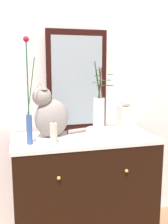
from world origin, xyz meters
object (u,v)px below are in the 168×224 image
object	(u,v)px
jar_lidded_porcelain	(126,119)
candle_pillar	(54,134)
sideboard	(84,190)
cat_sitting	(50,114)
vase_glass_clear	(99,110)
bowl_porcelain	(99,131)
mirror_leaning	(77,81)
vase_slim_green	(29,113)

from	to	relation	value
jar_lidded_porcelain	candle_pillar	xyz separation A→B (m)	(-0.52, -0.04, -0.07)
candle_pillar	sideboard	bearing A→B (deg)	27.38
cat_sitting	vase_glass_clear	bearing A→B (deg)	-4.79
sideboard	bowl_porcelain	bearing A→B (deg)	14.34
vase_glass_clear	mirror_leaning	bearing A→B (deg)	121.68
jar_lidded_porcelain	bowl_porcelain	bearing A→B (deg)	145.36
vase_slim_green	candle_pillar	xyz separation A→B (m)	(0.15, -0.03, -0.14)
mirror_leaning	cat_sitting	size ratio (longest dim) A/B	1.87
jar_lidded_porcelain	vase_slim_green	bearing A→B (deg)	-179.43
mirror_leaning	cat_sitting	bearing A→B (deg)	-145.27
vase_slim_green	bowl_porcelain	size ratio (longest dim) A/B	3.58
sideboard	vase_slim_green	world-z (taller)	vase_slim_green
sideboard	vase_glass_clear	world-z (taller)	vase_glass_clear
sideboard	cat_sitting	size ratio (longest dim) A/B	2.47
cat_sitting	bowl_porcelain	distance (m)	0.38
bowl_porcelain	vase_glass_clear	size ratio (longest dim) A/B	0.39
bowl_porcelain	candle_pillar	bearing A→B (deg)	-156.75
cat_sitting	vase_slim_green	xyz separation A→B (m)	(-0.15, -0.15, 0.04)
mirror_leaning	vase_slim_green	distance (m)	0.53
mirror_leaning	jar_lidded_porcelain	size ratio (longest dim) A/B	2.58
vase_glass_clear	sideboard	bearing A→B (deg)	-166.33
vase_slim_green	candle_pillar	distance (m)	0.21
vase_slim_green	vase_glass_clear	distance (m)	0.52
sideboard	bowl_porcelain	world-z (taller)	bowl_porcelain
mirror_leaning	cat_sitting	distance (m)	0.36
mirror_leaning	cat_sitting	world-z (taller)	mirror_leaning
vase_slim_green	cat_sitting	bearing A→B (deg)	44.13
mirror_leaning	vase_slim_green	size ratio (longest dim) A/B	1.14
vase_slim_green	bowl_porcelain	world-z (taller)	vase_slim_green
vase_slim_green	candle_pillar	world-z (taller)	vase_slim_green
mirror_leaning	vase_glass_clear	size ratio (longest dim) A/B	1.59
jar_lidded_porcelain	candle_pillar	distance (m)	0.52
sideboard	mirror_leaning	size ratio (longest dim) A/B	1.32
sideboard	vase_glass_clear	xyz separation A→B (m)	(0.12, 0.03, 0.60)
candle_pillar	mirror_leaning	bearing A→B (deg)	55.41
vase_slim_green	candle_pillar	size ratio (longest dim) A/B	4.55
vase_slim_green	jar_lidded_porcelain	xyz separation A→B (m)	(0.67, 0.01, -0.07)
vase_glass_clear	jar_lidded_porcelain	size ratio (longest dim) A/B	1.63
jar_lidded_porcelain	candle_pillar	world-z (taller)	jar_lidded_porcelain
vase_glass_clear	cat_sitting	bearing A→B (deg)	175.21
sideboard	jar_lidded_porcelain	world-z (taller)	jar_lidded_porcelain
mirror_leaning	jar_lidded_porcelain	xyz separation A→B (m)	(0.28, -0.30, -0.25)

